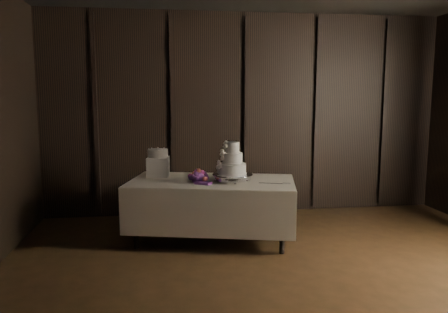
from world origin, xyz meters
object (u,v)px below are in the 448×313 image
wedding_cake (230,162)px  small_cake (158,153)px  bouquet (198,177)px  box_pedestal (158,167)px  cake_stand (232,178)px  display_table (212,208)px

wedding_cake → small_cake: 0.98m
small_cake → wedding_cake: bearing=-28.5°
bouquet → box_pedestal: (-0.47, 0.44, 0.06)m
cake_stand → small_cake: bearing=153.1°
cake_stand → wedding_cake: 0.20m
display_table → small_cake: small_cake is taller
cake_stand → wedding_cake: wedding_cake is taller
box_pedestal → cake_stand: bearing=-26.9°
display_table → box_pedestal: (-0.65, 0.34, 0.47)m
cake_stand → small_cake: size_ratio=1.92×
box_pedestal → small_cake: 0.18m
cake_stand → wedding_cake: bearing=-150.3°
bouquet → display_table: bearing=31.3°
cake_stand → box_pedestal: (-0.89, 0.45, 0.08)m
wedding_cake → box_pedestal: size_ratio=1.50×
wedding_cake → bouquet: bearing=177.9°
bouquet → small_cake: size_ratio=1.56×
wedding_cake → cake_stand: bearing=31.2°
cake_stand → bouquet: 0.41m
bouquet → box_pedestal: bearing=136.9°
cake_stand → small_cake: 1.03m
cake_stand → box_pedestal: bearing=153.1°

